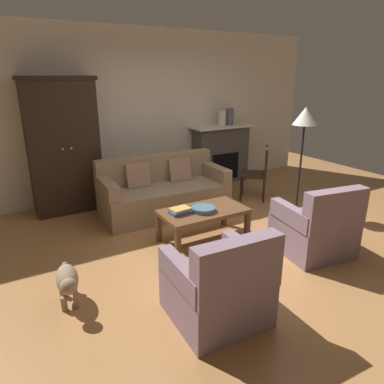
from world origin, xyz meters
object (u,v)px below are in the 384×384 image
(fireplace, at_px, (221,153))
(book_stack, at_px, (180,211))
(dog, at_px, (67,281))
(coffee_table, at_px, (204,214))
(mantel_vase_cream, at_px, (222,118))
(armchair_near_left, at_px, (219,288))
(couch, at_px, (163,193))
(armoire, at_px, (63,146))
(armchair_near_right, at_px, (316,229))
(fruit_bowl, at_px, (203,209))
(floor_lamp, at_px, (305,122))
(mantel_vase_slate, at_px, (230,117))
(side_chair_wooden, at_px, (259,170))

(fireplace, bearing_deg, book_stack, -134.43)
(dog, bearing_deg, coffee_table, 16.01)
(mantel_vase_cream, xyz_separation_m, armchair_near_left, (-2.39, -3.46, -0.95))
(couch, height_order, armchair_near_left, armchair_near_left)
(armoire, xyz_separation_m, armchair_near_right, (2.23, -2.97, -0.70))
(fruit_bowl, bearing_deg, armoire, 121.11)
(mantel_vase_cream, bearing_deg, floor_lamp, -85.96)
(mantel_vase_cream, height_order, armchair_near_right, mantel_vase_cream)
(mantel_vase_slate, bearing_deg, fireplace, 174.31)
(couch, bearing_deg, floor_lamp, -28.21)
(couch, relative_size, floor_lamp, 1.21)
(coffee_table, xyz_separation_m, floor_lamp, (1.82, 0.15, 1.02))
(armoire, bearing_deg, fireplace, 1.51)
(armoire, height_order, mantel_vase_slate, armoire)
(coffee_table, distance_m, armchair_near_left, 1.57)
(side_chair_wooden, xyz_separation_m, floor_lamp, (0.16, -0.75, 0.87))
(couch, distance_m, armchair_near_right, 2.33)
(fruit_bowl, distance_m, armchair_near_right, 1.37)
(couch, distance_m, dog, 2.42)
(armoire, height_order, mantel_vase_cream, armoire)
(book_stack, height_order, mantel_vase_slate, mantel_vase_slate)
(armchair_near_left, bearing_deg, armoire, 99.28)
(fruit_bowl, height_order, side_chair_wooden, side_chair_wooden)
(armchair_near_right, bearing_deg, book_stack, 142.08)
(coffee_table, bearing_deg, couch, 91.29)
(coffee_table, bearing_deg, armoire, 122.25)
(couch, xyz_separation_m, side_chair_wooden, (1.68, -0.24, 0.19))
(coffee_table, height_order, armchair_near_left, armchair_near_left)
(coffee_table, distance_m, floor_lamp, 2.09)
(fireplace, relative_size, mantel_vase_slate, 4.07)
(fireplace, height_order, dog, fireplace)
(armchair_near_left, bearing_deg, fruit_bowl, 63.32)
(book_stack, bearing_deg, mantel_vase_slate, 42.86)
(side_chair_wooden, bearing_deg, armchair_near_left, -135.94)
(mantel_vase_cream, bearing_deg, coffee_table, -129.22)
(book_stack, xyz_separation_m, floor_lamp, (2.14, 0.11, 0.93))
(mantel_vase_cream, xyz_separation_m, armchair_near_right, (-0.72, -3.03, -0.95))
(armchair_near_left, height_order, armchair_near_right, same)
(fruit_bowl, bearing_deg, fireplace, 51.13)
(mantel_vase_cream, distance_m, dog, 4.45)
(side_chair_wooden, height_order, floor_lamp, floor_lamp)
(mantel_vase_cream, bearing_deg, dog, -143.46)
(fireplace, bearing_deg, dog, -143.27)
(couch, distance_m, fruit_bowl, 1.19)
(armoire, bearing_deg, book_stack, -64.36)
(armoire, height_order, fruit_bowl, armoire)
(mantel_vase_slate, distance_m, side_chair_wooden, 1.41)
(fireplace, relative_size, side_chair_wooden, 1.40)
(armoire, xyz_separation_m, book_stack, (0.94, -1.97, -0.56))
(fireplace, xyz_separation_m, mantel_vase_cream, (-0.00, -0.02, 0.69))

